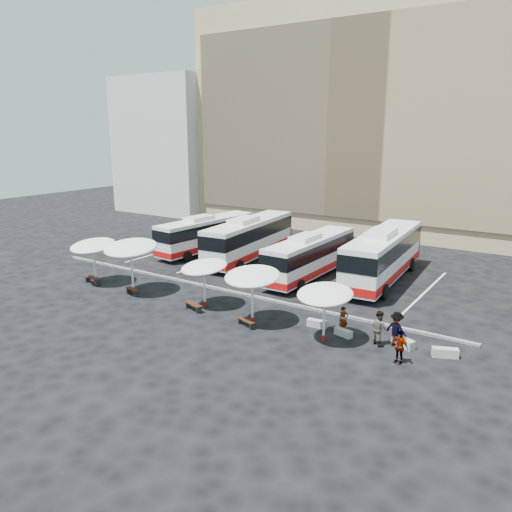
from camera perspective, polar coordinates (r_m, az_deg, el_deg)
The scene contains 26 objects.
ground at distance 35.39m, azimuth -4.05°, elevation -4.24°, with size 120.00×120.00×0.00m, color black.
sandstone_building at distance 61.92m, azimuth 14.64°, elevation 15.16°, with size 42.00×18.25×29.60m.
apartment_block at distance 73.05m, azimuth -8.36°, elevation 12.42°, with size 14.00×14.00×18.00m, color beige.
curb_divider at distance 35.75m, azimuth -3.56°, elevation -3.91°, with size 34.00×0.25×0.15m, color black.
bay_lines at distance 41.73m, azimuth 2.65°, elevation -1.32°, with size 24.15×12.00×0.01m.
bus_0 at distance 46.84m, azimuth -5.65°, elevation 2.62°, with size 3.34×11.25×3.52m.
bus_1 at distance 43.87m, azimuth -0.74°, elevation 2.15°, with size 3.73×12.46×3.89m.
bus_2 at distance 38.78m, azimuth 6.26°, elevation 0.14°, with size 2.67×11.11×3.52m.
bus_3 at distance 38.85m, azimuth 14.37°, elevation 0.25°, with size 3.67×13.11×4.11m.
sunshade_0 at distance 38.52m, azimuth -18.12°, elevation 1.11°, with size 3.69×3.73×3.43m.
sunshade_1 at distance 35.52m, azimuth -14.12°, elevation 0.91°, with size 4.53×4.56×3.85m.
sunshade_2 at distance 32.07m, azimuth -5.95°, elevation -1.26°, with size 3.83×3.86×3.14m.
sunshade_3 at distance 29.01m, azimuth -0.41°, elevation -2.35°, with size 3.54×3.58×3.44m.
sunshade_4 at distance 26.92m, azimuth 7.89°, elevation -4.36°, with size 3.03×3.07×3.16m.
wood_bench_0 at distance 39.18m, azimuth -18.13°, elevation -2.49°, with size 1.69×0.58×0.51m.
wood_bench_1 at distance 35.92m, azimuth -13.93°, elevation -3.81°, with size 1.43×0.73×0.43m.
wood_bench_2 at distance 32.11m, azimuth -7.15°, elevation -5.61°, with size 1.57×0.82×0.47m.
wood_bench_3 at distance 29.40m, azimuth -1.13°, elevation -7.48°, with size 1.43×0.79×0.43m.
conc_bench_0 at distance 29.58m, azimuth 6.98°, elevation -7.67°, with size 1.16×0.39×0.44m, color #989892.
conc_bench_1 at distance 28.59m, azimuth 9.95°, elevation -8.63°, with size 1.06×0.35×0.40m, color #989892.
conc_bench_2 at distance 27.99m, azimuth 16.46°, elevation -9.44°, with size 1.31×0.44×0.49m, color #989892.
conc_bench_3 at distance 27.48m, azimuth 20.80°, elevation -10.28°, with size 1.27×0.42×0.48m, color #989892.
passenger_0 at distance 28.81m, azimuth 9.95°, elevation -7.21°, with size 0.57×0.37×1.56m, color black.
passenger_1 at distance 27.63m, azimuth 13.90°, elevation -7.99°, with size 0.93×0.72×1.91m, color black.
passenger_2 at distance 25.87m, azimuth 16.03°, elevation -9.94°, with size 1.01×0.42×1.72m, color black.
passenger_3 at distance 27.70m, azimuth 15.78°, elevation -8.06°, with size 1.23×0.71×1.90m, color black.
Camera 1 is at (20.55, -26.53, 11.25)m, focal length 35.00 mm.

